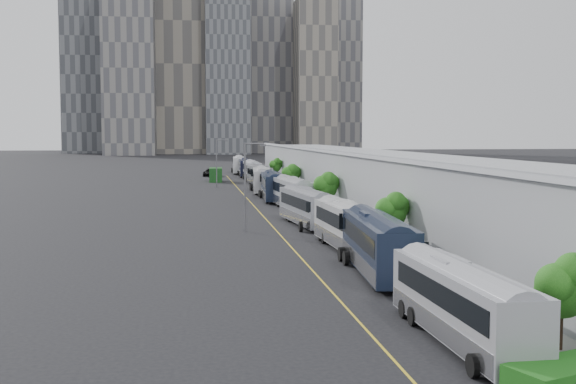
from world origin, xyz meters
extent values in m
cube|color=gray|center=(9.00, 55.00, 0.06)|extent=(10.00, 170.00, 0.12)
cube|color=gold|center=(-1.50, 55.00, 0.01)|extent=(0.12, 160.00, 0.02)
cube|color=gray|center=(13.00, 55.00, 3.40)|extent=(12.00, 160.00, 6.80)
cube|color=gray|center=(13.00, 55.00, 5.85)|extent=(12.45, 160.40, 2.57)
cube|color=gray|center=(7.10, 55.00, 7.00)|extent=(0.30, 160.00, 0.40)
cube|color=slate|center=(-35.00, 300.00, 47.50)|extent=(22.00, 22.00, 95.00)
cube|color=gray|center=(-12.00, 320.00, 60.00)|extent=(26.00, 24.00, 120.00)
cube|color=slate|center=(8.00, 310.00, 40.00)|extent=(20.00, 20.00, 80.00)
cube|color=slate|center=(28.00, 330.00, 52.50)|extent=(24.00, 24.00, 105.00)
cube|color=gray|center=(48.00, 305.00, 35.00)|extent=(18.00, 18.00, 70.00)
cube|color=slate|center=(-55.00, 340.00, 55.00)|extent=(28.00, 26.00, 110.00)
cube|color=slate|center=(65.00, 340.00, 45.00)|extent=(22.00, 22.00, 90.00)
cube|color=#999AA3|center=(2.05, 6.43, 1.77)|extent=(2.63, 12.01, 2.90)
cube|color=black|center=(2.05, 6.25, 2.29)|extent=(2.66, 10.58, 0.99)
cube|color=silver|center=(2.05, 6.43, 0.84)|extent=(2.66, 11.77, 0.93)
cube|color=#999AA3|center=(2.05, 7.81, 3.36)|extent=(1.24, 2.05, 0.28)
cube|color=#161E31|center=(2.45, 21.98, 1.98)|extent=(3.59, 13.50, 3.24)
cube|color=black|center=(2.45, 21.77, 2.56)|extent=(3.54, 11.91, 1.10)
cube|color=silver|center=(2.45, 21.98, 0.94)|extent=(3.61, 13.24, 1.04)
cube|color=#161E31|center=(2.45, 23.52, 3.75)|extent=(1.49, 2.35, 0.31)
cube|color=#B9B9BB|center=(2.71, 32.05, 1.91)|extent=(3.09, 12.99, 3.12)
cube|color=black|center=(2.71, 31.85, 2.47)|extent=(3.08, 11.44, 1.06)
cube|color=silver|center=(2.71, 32.05, 0.91)|extent=(3.12, 12.73, 1.00)
cube|color=#B9B9BB|center=(2.71, 33.53, 3.62)|extent=(1.37, 2.23, 0.30)
cube|color=gray|center=(1.92, 47.42, 1.88)|extent=(3.79, 12.91, 3.08)
cube|color=black|center=(1.92, 47.23, 2.44)|extent=(3.70, 11.39, 1.05)
cube|color=silver|center=(1.92, 47.42, 0.90)|extent=(3.81, 12.66, 0.99)
cube|color=gray|center=(1.92, 48.89, 3.57)|extent=(1.48, 2.27, 0.29)
cube|color=#A3A6AD|center=(2.78, 63.09, 1.97)|extent=(3.53, 13.42, 3.22)
cube|color=black|center=(2.78, 62.88, 2.54)|extent=(3.48, 11.83, 1.09)
cube|color=silver|center=(2.78, 63.09, 0.94)|extent=(3.55, 13.16, 1.03)
cube|color=#A3A6AD|center=(2.78, 64.62, 3.73)|extent=(1.47, 2.33, 0.31)
cube|color=#161F32|center=(1.80, 75.30, 1.98)|extent=(3.35, 13.48, 3.24)
cube|color=black|center=(1.80, 75.09, 2.56)|extent=(3.32, 11.88, 1.10)
cube|color=silver|center=(1.80, 75.30, 0.94)|extent=(3.37, 13.21, 1.04)
cube|color=#161F32|center=(1.80, 76.84, 3.75)|extent=(1.45, 2.33, 0.31)
cube|color=silver|center=(1.67, 89.03, 1.99)|extent=(3.73, 13.59, 3.25)
cube|color=black|center=(1.67, 88.82, 2.57)|extent=(3.67, 11.99, 1.11)
cube|color=silver|center=(1.67, 89.03, 0.95)|extent=(3.75, 13.32, 1.04)
cube|color=silver|center=(1.67, 90.58, 3.77)|extent=(1.52, 2.37, 0.31)
cube|color=slate|center=(2.69, 103.63, 1.87)|extent=(3.45, 12.77, 3.06)
cube|color=black|center=(2.69, 103.44, 2.42)|extent=(3.40, 11.26, 1.04)
cube|color=silver|center=(2.69, 103.63, 0.89)|extent=(3.47, 12.52, 0.98)
cube|color=slate|center=(2.69, 105.09, 3.54)|extent=(1.42, 2.22, 0.29)
cube|color=silver|center=(2.68, 118.52, 1.98)|extent=(2.81, 13.40, 3.24)
cube|color=black|center=(2.68, 118.31, 2.56)|extent=(2.85, 11.80, 1.10)
cube|color=silver|center=(2.68, 118.52, 0.94)|extent=(2.84, 13.13, 1.04)
cube|color=silver|center=(2.68, 120.06, 3.76)|extent=(1.36, 2.28, 0.31)
cube|color=black|center=(2.48, 132.07, 1.96)|extent=(3.20, 13.33, 3.21)
cube|color=black|center=(2.48, 131.86, 2.54)|extent=(3.19, 11.74, 1.09)
cube|color=silver|center=(2.48, 132.07, 0.93)|extent=(3.22, 13.06, 1.03)
cube|color=black|center=(2.48, 133.59, 3.71)|extent=(1.42, 2.29, 0.31)
cube|color=white|center=(1.91, 144.53, 2.05)|extent=(3.70, 13.98, 3.35)
cube|color=black|center=(1.91, 144.32, 2.65)|extent=(3.65, 12.33, 1.14)
cube|color=silver|center=(1.91, 144.53, 0.98)|extent=(3.72, 13.71, 1.07)
cube|color=white|center=(1.91, 146.12, 3.88)|extent=(1.54, 2.43, 0.32)
cylinder|color=black|center=(5.67, 4.59, 1.42)|extent=(0.18, 0.18, 2.83)
sphere|color=#145815|center=(5.67, 4.59, 2.94)|extent=(2.26, 2.26, 2.26)
cylinder|color=black|center=(5.65, 29.99, 1.67)|extent=(0.18, 0.18, 3.34)
sphere|color=#145815|center=(5.65, 29.99, 3.40)|extent=(2.31, 2.31, 2.31)
cylinder|color=black|center=(5.50, 55.88, 1.71)|extent=(0.18, 0.18, 3.43)
sphere|color=#145815|center=(5.50, 55.88, 3.53)|extent=(2.60, 2.60, 2.60)
cylinder|color=black|center=(5.49, 83.79, 1.57)|extent=(0.18, 0.18, 3.14)
sphere|color=#145815|center=(5.49, 83.79, 3.27)|extent=(2.62, 2.62, 2.62)
cylinder|color=black|center=(5.82, 105.45, 1.79)|extent=(0.18, 0.18, 3.58)
sphere|color=#145815|center=(5.82, 105.45, 3.58)|extent=(1.96, 1.96, 1.96)
cylinder|color=#59595E|center=(-4.46, 43.62, 4.15)|extent=(0.18, 0.18, 8.30)
cylinder|color=#59595E|center=(-3.56, 43.62, 8.20)|extent=(1.80, 0.14, 0.14)
cube|color=#59595E|center=(-2.76, 43.62, 8.05)|extent=(0.50, 0.22, 0.18)
cylinder|color=#59595E|center=(-5.02, 98.83, 4.11)|extent=(0.18, 0.18, 8.22)
cylinder|color=#59595E|center=(-4.12, 98.83, 8.12)|extent=(1.80, 0.14, 0.14)
cube|color=#59595E|center=(-3.32, 98.83, 7.97)|extent=(0.50, 0.22, 0.18)
cube|color=#123D14|center=(-4.56, 115.67, 1.33)|extent=(2.69, 6.33, 2.65)
imported|color=black|center=(-5.06, 133.47, 0.82)|extent=(3.65, 6.29, 1.65)
cube|color=#1B5C17|center=(3.87, 0.21, 0.55)|extent=(5.63, 3.70, 1.10)
camera|label=1|loc=(-9.57, -23.00, 9.07)|focal=45.00mm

